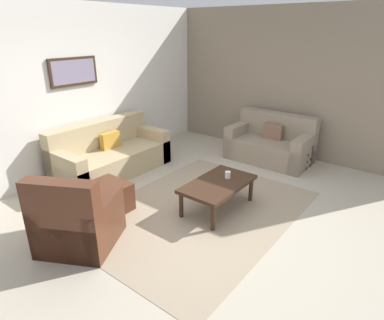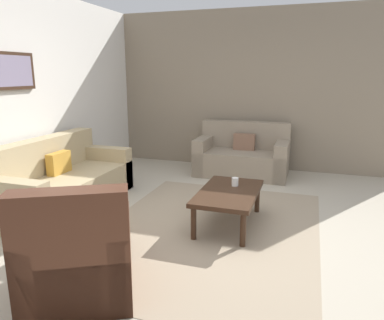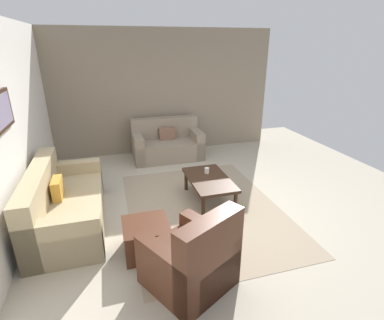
{
  "view_description": "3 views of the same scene",
  "coord_description": "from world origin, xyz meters",
  "px_view_note": "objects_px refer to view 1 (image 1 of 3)",
  "views": [
    {
      "loc": [
        -3.22,
        -2.4,
        2.39
      ],
      "look_at": [
        0.02,
        0.13,
        0.74
      ],
      "focal_mm": 30.73,
      "sensor_mm": 36.0,
      "label": 1
    },
    {
      "loc": [
        -3.59,
        -0.99,
        1.71
      ],
      "look_at": [
        0.32,
        0.3,
        0.71
      ],
      "focal_mm": 33.76,
      "sensor_mm": 36.0,
      "label": 2
    },
    {
      "loc": [
        -3.88,
        1.33,
        2.46
      ],
      "look_at": [
        -0.03,
        0.21,
        0.87
      ],
      "focal_mm": 27.62,
      "sensor_mm": 36.0,
      "label": 3
    }
  ],
  "objects_px": {
    "coffee_table": "(218,186)",
    "framed_artwork": "(74,72)",
    "armchair_leather": "(77,224)",
    "cup": "(228,175)",
    "couch_loveseat": "(271,144)",
    "ottoman": "(107,198)",
    "couch_main": "(109,155)"
  },
  "relations": [
    {
      "from": "coffee_table",
      "to": "framed_artwork",
      "type": "bearing_deg",
      "value": 96.31
    },
    {
      "from": "armchair_leather",
      "to": "cup",
      "type": "xyz_separation_m",
      "value": [
        1.93,
        -0.81,
        0.15
      ]
    },
    {
      "from": "cup",
      "to": "framed_artwork",
      "type": "height_order",
      "value": "framed_artwork"
    },
    {
      "from": "cup",
      "to": "framed_artwork",
      "type": "bearing_deg",
      "value": 100.44
    },
    {
      "from": "couch_loveseat",
      "to": "framed_artwork",
      "type": "xyz_separation_m",
      "value": [
        -2.52,
        2.43,
        1.43
      ]
    },
    {
      "from": "armchair_leather",
      "to": "coffee_table",
      "type": "xyz_separation_m",
      "value": [
        1.73,
        -0.79,
        0.05
      ]
    },
    {
      "from": "ottoman",
      "to": "couch_main",
      "type": "bearing_deg",
      "value": 49.38
    },
    {
      "from": "armchair_leather",
      "to": "ottoman",
      "type": "relative_size",
      "value": 1.94
    },
    {
      "from": "coffee_table",
      "to": "framed_artwork",
      "type": "height_order",
      "value": "framed_artwork"
    },
    {
      "from": "cup",
      "to": "armchair_leather",
      "type": "bearing_deg",
      "value": 157.18
    },
    {
      "from": "cup",
      "to": "framed_artwork",
      "type": "xyz_separation_m",
      "value": [
        -0.5,
        2.71,
        1.27
      ]
    },
    {
      "from": "couch_main",
      "to": "framed_artwork",
      "type": "relative_size",
      "value": 2.34
    },
    {
      "from": "cup",
      "to": "coffee_table",
      "type": "bearing_deg",
      "value": 172.02
    },
    {
      "from": "couch_main",
      "to": "framed_artwork",
      "type": "height_order",
      "value": "framed_artwork"
    },
    {
      "from": "couch_main",
      "to": "coffee_table",
      "type": "relative_size",
      "value": 1.83
    },
    {
      "from": "couch_loveseat",
      "to": "armchair_leather",
      "type": "distance_m",
      "value": 3.99
    },
    {
      "from": "cup",
      "to": "couch_loveseat",
      "type": "bearing_deg",
      "value": 7.75
    },
    {
      "from": "couch_main",
      "to": "couch_loveseat",
      "type": "distance_m",
      "value": 3.06
    },
    {
      "from": "coffee_table",
      "to": "couch_loveseat",
      "type": "bearing_deg",
      "value": 6.33
    },
    {
      "from": "ottoman",
      "to": "cup",
      "type": "distance_m",
      "value": 1.73
    },
    {
      "from": "framed_artwork",
      "to": "ottoman",
      "type": "bearing_deg",
      "value": -115.3
    },
    {
      "from": "cup",
      "to": "framed_artwork",
      "type": "distance_m",
      "value": 3.03
    },
    {
      "from": "coffee_table",
      "to": "framed_artwork",
      "type": "distance_m",
      "value": 3.02
    },
    {
      "from": "armchair_leather",
      "to": "framed_artwork",
      "type": "bearing_deg",
      "value": 52.82
    },
    {
      "from": "couch_main",
      "to": "ottoman",
      "type": "height_order",
      "value": "couch_main"
    },
    {
      "from": "couch_loveseat",
      "to": "ottoman",
      "type": "bearing_deg",
      "value": 163.89
    },
    {
      "from": "couch_loveseat",
      "to": "ottoman",
      "type": "xyz_separation_m",
      "value": [
        -3.23,
        0.93,
        -0.1
      ]
    },
    {
      "from": "ottoman",
      "to": "couch_loveseat",
      "type": "bearing_deg",
      "value": -16.11
    },
    {
      "from": "couch_loveseat",
      "to": "coffee_table",
      "type": "xyz_separation_m",
      "value": [
        -2.23,
        -0.25,
        0.06
      ]
    },
    {
      "from": "armchair_leather",
      "to": "framed_artwork",
      "type": "distance_m",
      "value": 2.77
    },
    {
      "from": "framed_artwork",
      "to": "couch_loveseat",
      "type": "bearing_deg",
      "value": -43.92
    },
    {
      "from": "coffee_table",
      "to": "ottoman",
      "type": "bearing_deg",
      "value": 130.37
    }
  ]
}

